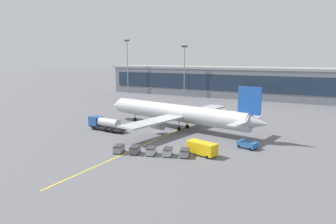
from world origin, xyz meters
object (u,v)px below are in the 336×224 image
(baggage_cart_0, at_px, (119,149))
(baggage_cart_2, at_px, (151,151))
(main_airliner, at_px, (176,113))
(baggage_cart_1, at_px, (135,150))
(fuel_tanker, at_px, (105,124))
(lavatory_truck, at_px, (201,148))
(baggage_cart_3, at_px, (168,152))
(baggage_cart_4, at_px, (185,153))
(pushback_tug, at_px, (248,144))

(baggage_cart_0, distance_m, baggage_cart_2, 6.40)
(main_airliner, bearing_deg, baggage_cart_1, -82.84)
(main_airliner, relative_size, fuel_tanker, 4.40)
(baggage_cart_1, bearing_deg, main_airliner, 97.16)
(baggage_cart_1, bearing_deg, baggage_cart_2, 17.49)
(lavatory_truck, bearing_deg, baggage_cart_3, -146.10)
(baggage_cart_0, height_order, baggage_cart_1, same)
(fuel_tanker, distance_m, baggage_cart_3, 25.88)
(baggage_cart_2, bearing_deg, fuel_tanker, 151.58)
(main_airliner, relative_size, lavatory_truck, 7.78)
(baggage_cart_1, relative_size, baggage_cart_4, 1.00)
(fuel_tanker, relative_size, baggage_cart_4, 3.67)
(baggage_cart_2, bearing_deg, pushback_tug, 41.28)
(pushback_tug, bearing_deg, lavatory_truck, -127.46)
(baggage_cart_0, distance_m, baggage_cart_1, 3.20)
(baggage_cart_1, bearing_deg, baggage_cart_0, -162.51)
(pushback_tug, distance_m, baggage_cart_1, 22.78)
(baggage_cart_2, bearing_deg, baggage_cart_3, 17.49)
(baggage_cart_0, xyz_separation_m, baggage_cart_2, (6.10, 1.92, 0.00))
(lavatory_truck, bearing_deg, baggage_cart_0, -155.98)
(baggage_cart_1, relative_size, baggage_cart_2, 1.00)
(baggage_cart_0, relative_size, baggage_cart_4, 1.00)
(fuel_tanker, xyz_separation_m, baggage_cart_4, (26.80, -9.28, -0.96))
(lavatory_truck, relative_size, baggage_cart_1, 2.07)
(main_airliner, bearing_deg, baggage_cart_0, -90.47)
(main_airliner, relative_size, baggage_cart_4, 16.13)
(baggage_cart_2, bearing_deg, baggage_cart_4, 17.49)
(pushback_tug, bearing_deg, baggage_cart_0, -144.46)
(main_airliner, height_order, baggage_cart_2, main_airliner)
(pushback_tug, xyz_separation_m, baggage_cart_2, (-14.89, -13.08, -0.07))
(pushback_tug, height_order, baggage_cart_4, baggage_cart_4)
(baggage_cart_2, distance_m, baggage_cart_4, 6.40)
(baggage_cart_4, bearing_deg, baggage_cart_3, -162.51)
(main_airliner, distance_m, pushback_tug, 22.79)
(baggage_cart_0, bearing_deg, baggage_cart_3, 17.49)
(baggage_cart_2, xyz_separation_m, baggage_cart_4, (6.10, 1.92, 0.00))
(baggage_cart_2, bearing_deg, baggage_cart_0, -162.51)
(fuel_tanker, bearing_deg, baggage_cart_3, -23.32)
(baggage_cart_1, bearing_deg, fuel_tanker, 145.42)
(baggage_cart_2, relative_size, baggage_cart_3, 1.00)
(baggage_cart_0, xyz_separation_m, baggage_cart_4, (12.21, 3.85, 0.00))
(fuel_tanker, bearing_deg, lavatory_truck, -12.98)
(fuel_tanker, xyz_separation_m, baggage_cart_3, (23.75, -10.24, -0.96))
(baggage_cart_2, relative_size, baggage_cart_4, 1.00)
(fuel_tanker, bearing_deg, baggage_cart_2, -28.42)
(main_airliner, relative_size, baggage_cart_3, 16.13)
(pushback_tug, distance_m, baggage_cart_3, 16.94)
(fuel_tanker, xyz_separation_m, pushback_tug, (35.59, 1.88, -0.90))
(pushback_tug, height_order, baggage_cart_0, baggage_cart_0)
(fuel_tanker, relative_size, lavatory_truck, 1.77)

